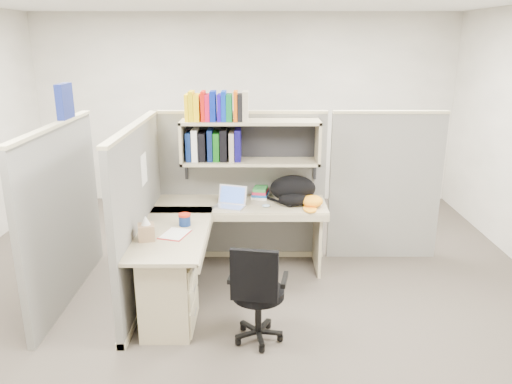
{
  "coord_description": "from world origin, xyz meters",
  "views": [
    {
      "loc": [
        0.17,
        -4.26,
        2.34
      ],
      "look_at": [
        0.16,
        0.25,
        0.95
      ],
      "focal_mm": 35.0,
      "sensor_mm": 36.0,
      "label": 1
    }
  ],
  "objects_px": {
    "backpack": "(293,190)",
    "laptop": "(229,197)",
    "task_chair": "(257,308)",
    "desk": "(191,266)",
    "snack_canister": "(185,219)"
  },
  "relations": [
    {
      "from": "backpack",
      "to": "task_chair",
      "type": "height_order",
      "value": "backpack"
    },
    {
      "from": "desk",
      "to": "laptop",
      "type": "bearing_deg",
      "value": 67.53
    },
    {
      "from": "laptop",
      "to": "snack_canister",
      "type": "bearing_deg",
      "value": -109.47
    },
    {
      "from": "laptop",
      "to": "task_chair",
      "type": "height_order",
      "value": "laptop"
    },
    {
      "from": "backpack",
      "to": "snack_canister",
      "type": "height_order",
      "value": "backpack"
    },
    {
      "from": "desk",
      "to": "task_chair",
      "type": "xyz_separation_m",
      "value": [
        0.58,
        -0.49,
        -0.13
      ]
    },
    {
      "from": "laptop",
      "to": "task_chair",
      "type": "distance_m",
      "value": 1.36
    },
    {
      "from": "laptop",
      "to": "task_chair",
      "type": "xyz_separation_m",
      "value": [
        0.28,
        -1.22,
        -0.53
      ]
    },
    {
      "from": "laptop",
      "to": "desk",
      "type": "bearing_deg",
      "value": -95.26
    },
    {
      "from": "laptop",
      "to": "backpack",
      "type": "bearing_deg",
      "value": 29.55
    },
    {
      "from": "backpack",
      "to": "laptop",
      "type": "bearing_deg",
      "value": 170.92
    },
    {
      "from": "backpack",
      "to": "task_chair",
      "type": "distance_m",
      "value": 1.52
    },
    {
      "from": "laptop",
      "to": "task_chair",
      "type": "relative_size",
      "value": 0.33
    },
    {
      "from": "backpack",
      "to": "snack_canister",
      "type": "relative_size",
      "value": 4.18
    },
    {
      "from": "backpack",
      "to": "snack_canister",
      "type": "xyz_separation_m",
      "value": [
        -1.02,
        -0.64,
        -0.08
      ]
    }
  ]
}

